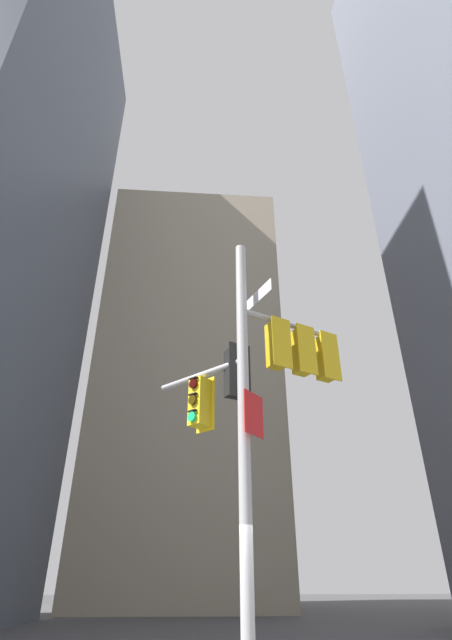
# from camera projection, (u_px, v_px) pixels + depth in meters

# --- Properties ---
(building_mid_block) EXTENTS (13.01, 13.01, 30.01)m
(building_mid_block) POSITION_uv_depth(u_px,v_px,m) (189.00, 389.00, 37.00)
(building_mid_block) COLOR tan
(building_mid_block) RESTS_ON ground
(signal_pole_assembly) EXTENTS (3.96, 2.16, 8.31)m
(signal_pole_assembly) POSITION_uv_depth(u_px,v_px,m) (260.00, 389.00, 9.27)
(signal_pole_assembly) COLOR #B2B2B5
(signal_pole_assembly) RESTS_ON ground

